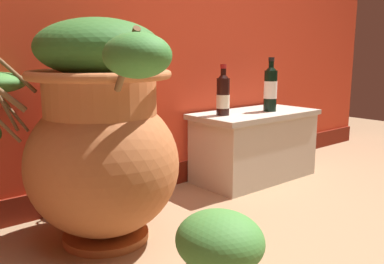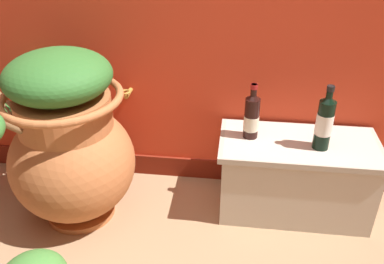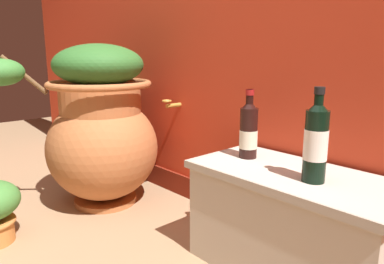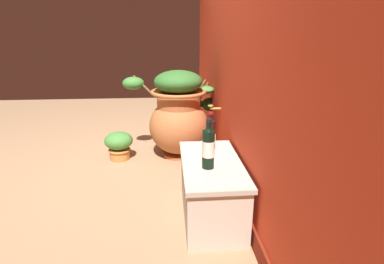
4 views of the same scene
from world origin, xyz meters
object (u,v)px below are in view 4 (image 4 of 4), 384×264
Objects in this scene: terracotta_urn at (179,114)px; wine_bottle_middle at (211,133)px; potted_shrub at (119,144)px; wine_bottle_left at (208,146)px.

terracotta_urn is 3.56× the size of wine_bottle_middle.
terracotta_urn is 0.70m from potted_shrub.
wine_bottle_middle is 1.22m from potted_shrub.
wine_bottle_left is at bearing 6.33° from terracotta_urn.
terracotta_urn is at bearing -167.40° from wine_bottle_middle.
terracotta_urn is at bearing 97.85° from potted_shrub.
terracotta_urn reaches higher than wine_bottle_middle.
wine_bottle_left is 1.13× the size of wine_bottle_middle.
potted_shrub is at bearing -82.15° from terracotta_urn.
potted_shrub is (-1.15, -0.77, -0.40)m from wine_bottle_left.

